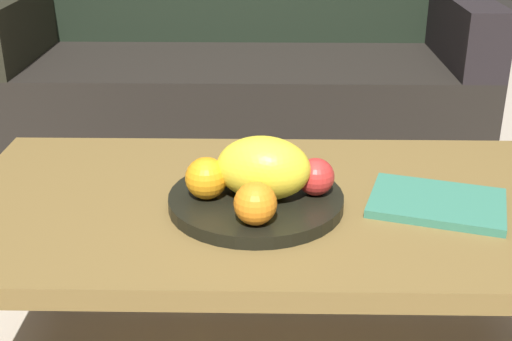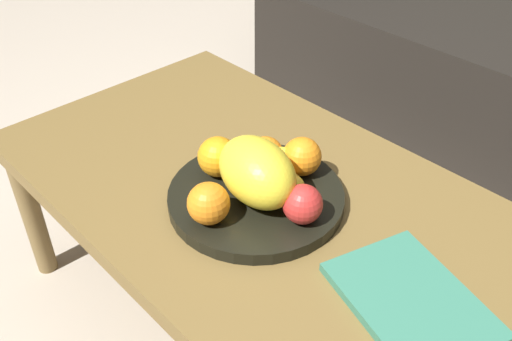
% 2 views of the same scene
% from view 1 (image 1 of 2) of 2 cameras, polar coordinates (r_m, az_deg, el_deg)
% --- Properties ---
extents(coffee_table, '(1.23, 0.64, 0.42)m').
position_cam_1_polar(coffee_table, '(1.35, 1.26, -3.98)').
color(coffee_table, brown).
rests_on(coffee_table, ground_plane).
extents(couch, '(1.70, 0.70, 0.90)m').
position_cam_1_polar(couch, '(2.54, -1.43, 7.82)').
color(couch, black).
rests_on(couch, ground_plane).
extents(fruit_bowl, '(0.33, 0.33, 0.03)m').
position_cam_1_polar(fruit_bowl, '(1.29, -0.00, -2.53)').
color(fruit_bowl, black).
rests_on(fruit_bowl, coffee_table).
extents(melon_large_front, '(0.19, 0.15, 0.12)m').
position_cam_1_polar(melon_large_front, '(1.25, 0.63, 0.21)').
color(melon_large_front, yellow).
rests_on(melon_large_front, fruit_bowl).
extents(orange_front, '(0.08, 0.08, 0.08)m').
position_cam_1_polar(orange_front, '(1.37, 0.78, 1.34)').
color(orange_front, orange).
rests_on(orange_front, fruit_bowl).
extents(orange_left, '(0.07, 0.07, 0.07)m').
position_cam_1_polar(orange_left, '(1.33, -1.70, 0.54)').
color(orange_left, orange).
rests_on(orange_left, fruit_bowl).
extents(orange_right, '(0.08, 0.08, 0.08)m').
position_cam_1_polar(orange_right, '(1.17, -0.06, -2.80)').
color(orange_right, orange).
rests_on(orange_right, fruit_bowl).
extents(orange_back, '(0.08, 0.08, 0.08)m').
position_cam_1_polar(orange_back, '(1.26, -4.20, -0.64)').
color(orange_back, orange).
rests_on(orange_back, fruit_bowl).
extents(apple_left, '(0.07, 0.07, 0.07)m').
position_cam_1_polar(apple_left, '(1.28, 5.04, -0.53)').
color(apple_left, red).
rests_on(apple_left, fruit_bowl).
extents(banana_bunch, '(0.15, 0.15, 0.06)m').
position_cam_1_polar(banana_bunch, '(1.32, -0.81, -0.08)').
color(banana_bunch, yellow).
rests_on(banana_bunch, fruit_bowl).
extents(magazine, '(0.29, 0.25, 0.02)m').
position_cam_1_polar(magazine, '(1.34, 14.98, -2.65)').
color(magazine, '#367A62').
rests_on(magazine, coffee_table).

